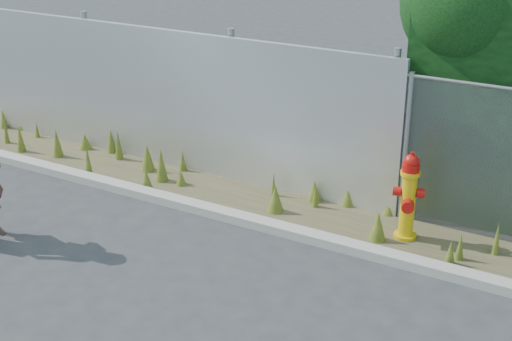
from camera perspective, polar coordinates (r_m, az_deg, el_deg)
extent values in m
plane|color=#333335|center=(7.97, -3.19, -10.47)|extent=(80.00, 80.00, 0.00)
cube|color=#A19E91|center=(9.29, 2.85, -4.89)|extent=(16.00, 0.22, 0.12)
cube|color=#4C442B|center=(9.79, 4.45, -3.76)|extent=(16.00, 1.20, 0.01)
cone|color=#495A1B|center=(10.75, -6.02, -0.67)|extent=(0.17, 0.17, 0.23)
cone|color=#495A1B|center=(10.83, -6.10, -0.61)|extent=(0.10, 0.10, 0.19)
cone|color=#495A1B|center=(12.45, -13.52, 2.22)|extent=(0.22, 0.22, 0.28)
cone|color=#495A1B|center=(10.87, -7.58, 0.38)|extent=(0.19, 0.19, 0.53)
cone|color=#495A1B|center=(13.23, -17.11, 3.09)|extent=(0.09, 0.09, 0.29)
cone|color=#495A1B|center=(9.95, 10.59, -2.91)|extent=(0.19, 0.19, 0.24)
cone|color=#495A1B|center=(12.18, -15.63, 2.08)|extent=(0.18, 0.18, 0.49)
cone|color=#495A1B|center=(11.25, -5.89, 0.75)|extent=(0.13, 0.13, 0.35)
cone|color=#495A1B|center=(10.32, 1.42, -1.15)|extent=(0.08, 0.08, 0.37)
cone|color=#495A1B|center=(13.72, -18.21, 3.59)|extent=(0.17, 0.17, 0.27)
cone|color=#495A1B|center=(9.23, 18.70, -5.24)|extent=(0.10, 0.10, 0.44)
cone|color=#495A1B|center=(11.31, -8.67, 0.97)|extent=(0.23, 0.23, 0.44)
cone|color=#495A1B|center=(10.19, 4.70, -1.70)|extent=(0.21, 0.21, 0.32)
cone|color=#495A1B|center=(10.11, 7.39, -2.06)|extent=(0.20, 0.20, 0.31)
cone|color=#495A1B|center=(8.99, 16.02, -5.90)|extent=(0.11, 0.11, 0.37)
cone|color=#495A1B|center=(9.21, 9.71, -4.49)|extent=(0.23, 0.23, 0.39)
cone|color=#495A1B|center=(9.83, 1.57, -2.32)|extent=(0.24, 0.24, 0.40)
cone|color=#495A1B|center=(8.87, 15.27, -6.42)|extent=(0.14, 0.14, 0.32)
cone|color=#495A1B|center=(10.00, 4.79, -2.05)|extent=(0.10, 0.10, 0.37)
cone|color=#495A1B|center=(13.89, -19.55, 3.86)|extent=(0.14, 0.14, 0.37)
cone|color=#495A1B|center=(12.59, -18.33, 2.37)|extent=(0.15, 0.15, 0.46)
cone|color=#495A1B|center=(13.07, -19.38, 3.03)|extent=(0.09, 0.09, 0.49)
cone|color=#495A1B|center=(12.16, -11.52, 2.26)|extent=(0.16, 0.16, 0.41)
cone|color=#495A1B|center=(11.27, -13.30, 0.69)|extent=(0.13, 0.13, 0.50)
cone|color=#495A1B|center=(11.83, -10.96, 2.00)|extent=(0.14, 0.14, 0.52)
cone|color=#495A1B|center=(10.66, -8.78, -0.76)|extent=(0.20, 0.20, 0.32)
cube|color=silver|center=(11.49, -8.88, 5.95)|extent=(8.50, 0.08, 2.20)
cylinder|color=gray|center=(12.36, -13.14, 7.05)|extent=(0.10, 0.10, 2.30)
cylinder|color=gray|center=(10.71, -1.93, 5.26)|extent=(0.10, 0.10, 2.30)
cylinder|color=gray|center=(9.69, 10.77, 2.97)|extent=(0.10, 0.10, 2.30)
cylinder|color=gray|center=(9.56, 11.88, 1.79)|extent=(0.07, 0.07, 2.05)
sphere|color=black|center=(9.83, 16.75, 12.70)|extent=(1.80, 1.80, 1.80)
cylinder|color=#DDAF0B|center=(9.42, 11.82, -5.14)|extent=(0.29, 0.29, 0.06)
cylinder|color=#DDAF0B|center=(9.24, 12.02, -2.87)|extent=(0.19, 0.19, 0.89)
cylinder|color=#DDAF0B|center=(9.05, 12.26, -0.20)|extent=(0.25, 0.25, 0.05)
cylinder|color=#B20F0A|center=(9.03, 12.30, 0.23)|extent=(0.22, 0.22, 0.10)
sphere|color=#B20F0A|center=(9.00, 12.33, 0.66)|extent=(0.20, 0.20, 0.20)
cylinder|color=#B20F0A|center=(8.96, 12.39, 1.28)|extent=(0.05, 0.05, 0.05)
cylinder|color=#B20F0A|center=(9.20, 11.26, -1.53)|extent=(0.10, 0.12, 0.12)
cylinder|color=#B20F0A|center=(9.12, 13.00, -1.90)|extent=(0.10, 0.12, 0.12)
cylinder|color=#B20F0A|center=(9.08, 11.76, -2.77)|extent=(0.16, 0.13, 0.16)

